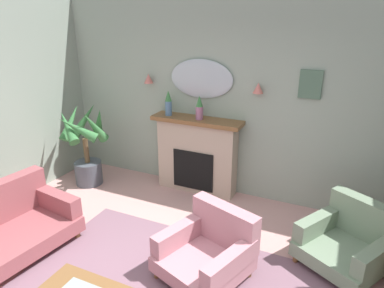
# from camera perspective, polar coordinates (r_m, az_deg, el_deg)

# --- Properties ---
(wall_back) EXTENTS (6.89, 0.10, 2.89)m
(wall_back) POSITION_cam_1_polar(r_m,az_deg,el_deg) (5.00, 9.04, 7.05)
(wall_back) COLOR #93A393
(wall_back) RESTS_ON ground
(fireplace) EXTENTS (1.36, 0.36, 1.16)m
(fireplace) POSITION_cam_1_polar(r_m,az_deg,el_deg) (5.30, 0.78, -1.91)
(fireplace) COLOR tan
(fireplace) RESTS_ON ground
(mantel_vase_centre) EXTENTS (0.10, 0.10, 0.38)m
(mantel_vase_centre) POSITION_cam_1_polar(r_m,az_deg,el_deg) (5.22, -3.86, 6.68)
(mantel_vase_centre) COLOR #4C7093
(mantel_vase_centre) RESTS_ON fireplace
(mantel_vase_right) EXTENTS (0.11, 0.11, 0.35)m
(mantel_vase_right) POSITION_cam_1_polar(r_m,az_deg,el_deg) (5.01, 1.21, 5.91)
(mantel_vase_right) COLOR #9E6084
(mantel_vase_right) RESTS_ON fireplace
(wall_mirror) EXTENTS (0.96, 0.06, 0.56)m
(wall_mirror) POSITION_cam_1_polar(r_m,az_deg,el_deg) (5.10, 1.50, 10.56)
(wall_mirror) COLOR #B2BCC6
(wall_sconce_left) EXTENTS (0.14, 0.14, 0.14)m
(wall_sconce_left) POSITION_cam_1_polar(r_m,az_deg,el_deg) (5.45, -7.09, 10.54)
(wall_sconce_left) COLOR #D17066
(wall_sconce_right) EXTENTS (0.14, 0.14, 0.14)m
(wall_sconce_right) POSITION_cam_1_polar(r_m,az_deg,el_deg) (4.79, 10.74, 8.95)
(wall_sconce_right) COLOR #D17066
(framed_picture) EXTENTS (0.28, 0.03, 0.36)m
(framed_picture) POSITION_cam_1_polar(r_m,az_deg,el_deg) (4.72, 18.73, 9.17)
(framed_picture) COLOR #4C6B56
(armchair_in_corner) EXTENTS (1.02, 1.04, 0.71)m
(armchair_in_corner) POSITION_cam_1_polar(r_m,az_deg,el_deg) (3.79, 2.85, -16.68)
(armchair_in_corner) COLOR #B77A84
(armchair_in_corner) RESTS_ON ground
(armchair_beside_couch) EXTENTS (1.10, 1.11, 0.71)m
(armchair_beside_couch) POSITION_cam_1_polar(r_m,az_deg,el_deg) (4.26, 24.33, -14.10)
(armchair_beside_couch) COLOR gray
(armchair_beside_couch) RESTS_ON ground
(potted_plant_tall_palm) EXTENTS (0.80, 0.81, 1.29)m
(potted_plant_tall_palm) POSITION_cam_1_polar(r_m,az_deg,el_deg) (5.71, -17.00, -0.24)
(potted_plant_tall_palm) COLOR #474C56
(potted_plant_tall_palm) RESTS_ON ground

